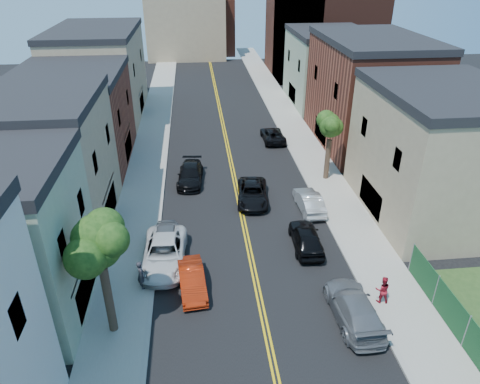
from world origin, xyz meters
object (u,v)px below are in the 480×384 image
object	(u,v)px
dark_car_right_far	(273,135)
pedestrian_right	(382,290)
pedestrian_left	(141,275)
white_pickup	(164,253)
grey_car_left	(165,241)
black_suv_lane	(252,193)
black_car_left	(190,174)
grey_car_right	(354,308)
black_car_right	(306,237)
silver_car_right	(309,201)
red_sedan	(192,280)

from	to	relation	value
dark_car_right_far	pedestrian_right	xyz separation A→B (m)	(1.86, -24.82, 0.34)
dark_car_right_far	pedestrian_left	size ratio (longest dim) A/B	2.55
white_pickup	grey_car_left	xyz separation A→B (m)	(0.00, 1.38, -0.06)
black_suv_lane	pedestrian_right	distance (m)	13.54
grey_car_left	black_car_left	xyz separation A→B (m)	(1.70, 9.84, -0.02)
black_car_left	grey_car_right	world-z (taller)	grey_car_right
black_car_right	silver_car_right	world-z (taller)	black_car_right
red_sedan	black_car_right	xyz separation A→B (m)	(7.60, 3.42, 0.09)
red_sedan	pedestrian_right	size ratio (longest dim) A/B	2.45
black_suv_lane	pedestrian_left	xyz separation A→B (m)	(-7.76, -9.69, 0.36)
grey_car_left	dark_car_right_far	distance (m)	21.19
pedestrian_right	grey_car_left	bearing A→B (deg)	-17.09
grey_car_right	black_suv_lane	size ratio (longest dim) A/B	1.05
red_sedan	silver_car_right	xyz separation A→B (m)	(8.98, 8.21, 0.05)
black_car_right	pedestrian_left	bearing A→B (deg)	18.71
silver_car_right	dark_car_right_far	world-z (taller)	silver_car_right
red_sedan	black_suv_lane	distance (m)	11.10
black_car_left	silver_car_right	xyz separation A→B (m)	(8.98, -5.63, 0.00)
grey_car_right	pedestrian_right	size ratio (longest dim) A/B	3.17
dark_car_right_far	white_pickup	bearing A→B (deg)	61.83
white_pickup	pedestrian_right	world-z (taller)	pedestrian_right
black_car_right	pedestrian_right	world-z (taller)	pedestrian_right
black_car_left	grey_car_left	bearing A→B (deg)	-94.79
black_suv_lane	silver_car_right	bearing A→B (deg)	-17.25
dark_car_right_far	pedestrian_right	size ratio (longest dim) A/B	2.78
grey_car_left	black_car_left	distance (m)	9.99
white_pickup	silver_car_right	size ratio (longest dim) A/B	1.32
black_car_right	black_suv_lane	world-z (taller)	black_car_right
pedestrian_left	black_suv_lane	bearing A→B (deg)	-60.24
pedestrian_right	pedestrian_left	bearing A→B (deg)	-0.76
red_sedan	grey_car_right	size ratio (longest dim) A/B	0.77
white_pickup	pedestrian_left	distance (m)	2.63
black_car_right	dark_car_right_far	size ratio (longest dim) A/B	0.97
red_sedan	dark_car_right_far	world-z (taller)	red_sedan
dark_car_right_far	black_suv_lane	world-z (taller)	black_suv_lane
grey_car_left	dark_car_right_far	world-z (taller)	grey_car_left
red_sedan	silver_car_right	bearing A→B (deg)	36.85
black_car_right	pedestrian_left	xyz separation A→B (m)	(-10.50, -3.12, 0.30)
red_sedan	grey_car_right	world-z (taller)	grey_car_right
black_car_left	red_sedan	bearing A→B (deg)	-84.99
dark_car_right_far	black_suv_lane	xyz separation A→B (m)	(-3.78, -12.51, 0.06)
white_pickup	red_sedan	bearing A→B (deg)	-54.98
dark_car_right_far	pedestrian_right	distance (m)	24.89
white_pickup	black_suv_lane	distance (m)	9.86
black_car_left	black_suv_lane	world-z (taller)	black_car_left
red_sedan	pedestrian_left	world-z (taller)	pedestrian_left
pedestrian_left	pedestrian_right	bearing A→B (deg)	-122.62
grey_car_right	black_suv_lane	distance (m)	13.81
red_sedan	pedestrian_left	xyz separation A→B (m)	(-2.90, 0.29, 0.39)
grey_car_right	silver_car_right	bearing A→B (deg)	-93.21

